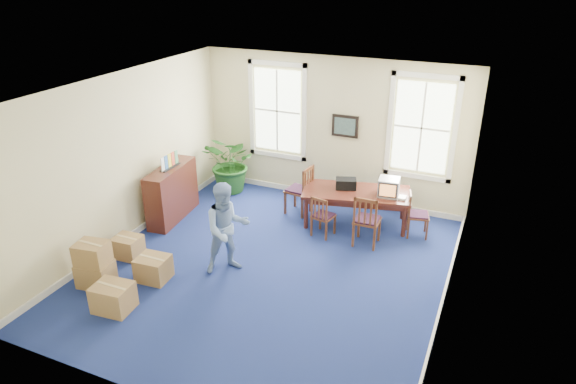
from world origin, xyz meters
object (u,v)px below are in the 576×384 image
at_px(crt_tv, 389,187).
at_px(potted_plant, 232,164).
at_px(man, 227,228).
at_px(cardboard_boxes, 108,263).
at_px(chair_near_left, 323,215).
at_px(credenza, 172,192).
at_px(conference_table, 356,207).

distance_m(crt_tv, potted_plant, 3.76).
relative_size(crt_tv, man, 0.26).
bearing_deg(cardboard_boxes, man, 36.50).
relative_size(chair_near_left, credenza, 0.58).
bearing_deg(crt_tv, conference_table, 177.67).
xyz_separation_m(man, credenza, (-2.06, 1.29, -0.24)).
bearing_deg(chair_near_left, conference_table, -110.04).
bearing_deg(cardboard_boxes, chair_near_left, 48.26).
xyz_separation_m(potted_plant, cardboard_boxes, (-0.04, -4.17, -0.28)).
relative_size(conference_table, man, 1.30).
bearing_deg(crt_tv, potted_plant, 167.67).
bearing_deg(chair_near_left, crt_tv, -133.05).
bearing_deg(credenza, conference_table, 13.29).
height_order(chair_near_left, cardboard_boxes, chair_near_left).
relative_size(credenza, cardboard_boxes, 1.02).
height_order(chair_near_left, credenza, credenza).
bearing_deg(man, crt_tv, 6.64).
relative_size(conference_table, crt_tv, 4.95).
height_order(credenza, potted_plant, potted_plant).
bearing_deg(potted_plant, credenza, -106.39).
bearing_deg(crt_tv, cardboard_boxes, -141.47).
xyz_separation_m(crt_tv, potted_plant, (-3.73, 0.37, -0.22)).
xyz_separation_m(chair_near_left, potted_plant, (-2.66, 1.14, 0.26)).
bearing_deg(potted_plant, conference_table, -7.61).
xyz_separation_m(conference_table, credenza, (-3.59, -1.27, 0.22)).
relative_size(man, credenza, 1.10).
bearing_deg(potted_plant, cardboard_boxes, -90.49).
relative_size(chair_near_left, cardboard_boxes, 0.59).
height_order(conference_table, credenza, credenza).
xyz_separation_m(credenza, potted_plant, (0.50, 1.69, 0.11)).
height_order(man, cardboard_boxes, man).
distance_m(chair_near_left, credenza, 3.21).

